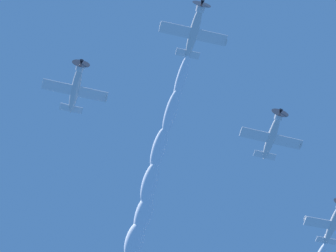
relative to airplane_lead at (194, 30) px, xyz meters
The scene contains 4 objects.
airplane_lead is the anchor object (origin of this frame).
airplane_left_wingman 18.78m from the airplane_lead, 86.40° to the right, with size 7.43×7.89×2.43m.
airplane_right_wingman 17.59m from the airplane_lead, 11.20° to the left, with size 7.44×7.89×2.49m.
airplane_slot_tail 36.75m from the airplane_lead, 85.75° to the right, with size 7.50×7.88×2.57m.
Camera 1 is at (-12.47, 21.59, 1.88)m, focal length 78.53 mm.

